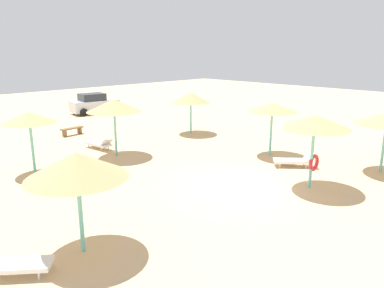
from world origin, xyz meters
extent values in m
plane|color=#D1B284|center=(0.00, 0.00, 0.00)|extent=(80.00, 80.00, 0.00)
cylinder|color=#6BC6BC|center=(5.73, -3.30, 1.15)|extent=(0.12, 0.12, 2.30)
cylinder|color=#6BC6BC|center=(4.55, 1.79, 1.20)|extent=(0.12, 0.12, 2.40)
cone|color=tan|center=(4.55, 1.79, 2.53)|extent=(2.58, 2.58, 0.46)
cylinder|color=#6BC6BC|center=(-1.22, 7.36, 1.21)|extent=(0.12, 0.12, 2.42)
cone|color=tan|center=(-1.22, 7.36, 2.64)|extent=(2.77, 2.77, 0.62)
cylinder|color=#6BC6BC|center=(-7.19, 0.00, 1.12)|extent=(0.12, 0.12, 2.23)
cone|color=tan|center=(-7.19, 0.00, 2.48)|extent=(2.68, 2.68, 0.69)
cylinder|color=#6BC6BC|center=(1.64, -2.01, 1.27)|extent=(0.12, 0.12, 2.54)
cone|color=tan|center=(1.64, -2.01, 2.70)|extent=(2.72, 2.72, 0.54)
torus|color=red|center=(1.86, -2.01, 1.00)|extent=(0.70, 0.15, 0.70)
cylinder|color=#6BC6BC|center=(-5.39, 7.55, 1.20)|extent=(0.12, 0.12, 2.39)
cone|color=tan|center=(-5.39, 7.55, 2.53)|extent=(2.29, 2.29, 0.47)
cylinder|color=#6BC6BC|center=(5.28, 8.43, 1.07)|extent=(0.12, 0.12, 2.13)
cone|color=tan|center=(5.28, 8.43, 2.36)|extent=(2.50, 2.50, 0.65)
cube|color=white|center=(3.62, -0.06, 0.28)|extent=(1.61, 1.70, 0.12)
cube|color=white|center=(4.15, -0.66, 0.51)|extent=(0.80, 0.79, 0.39)
cylinder|color=silver|center=(4.18, -0.37, 0.11)|extent=(0.06, 0.06, 0.22)
cylinder|color=silver|center=(3.85, -0.66, 0.11)|extent=(0.06, 0.06, 0.22)
cylinder|color=silver|center=(3.38, 0.53, 0.11)|extent=(0.06, 0.06, 0.22)
cylinder|color=silver|center=(3.05, 0.24, 0.11)|extent=(0.06, 0.06, 0.22)
cube|color=white|center=(-1.14, 9.28, 0.28)|extent=(0.83, 1.76, 0.12)
cube|color=white|center=(-1.05, 8.48, 0.52)|extent=(0.69, 0.53, 0.43)
cylinder|color=silver|center=(-0.86, 8.71, 0.11)|extent=(0.06, 0.06, 0.22)
cylinder|color=silver|center=(-1.29, 8.66, 0.11)|extent=(0.06, 0.06, 0.22)
cylinder|color=silver|center=(-1.00, 9.90, 0.11)|extent=(0.06, 0.06, 0.22)
cylinder|color=silver|center=(-1.43, 9.85, 0.11)|extent=(0.06, 0.06, 0.22)
cube|color=white|center=(-8.92, 0.13, 0.28)|extent=(1.72, 1.58, 0.12)
cylinder|color=silver|center=(-8.60, -0.43, 0.11)|extent=(0.06, 0.06, 0.22)
cylinder|color=silver|center=(-8.32, -0.09, 0.11)|extent=(0.06, 0.06, 0.22)
cube|color=brown|center=(-0.55, 13.43, 0.45)|extent=(1.53, 0.54, 0.08)
cube|color=brown|center=(-1.09, 13.38, 0.21)|extent=(0.15, 0.37, 0.41)
cube|color=brown|center=(0.00, 13.48, 0.21)|extent=(0.15, 0.37, 0.41)
cube|color=silver|center=(4.95, 19.91, 0.67)|extent=(4.18, 2.20, 0.90)
cube|color=#262D38|center=(4.75, 19.94, 1.42)|extent=(2.18, 1.80, 0.60)
cylinder|color=black|center=(6.40, 20.61, 0.32)|extent=(0.66, 0.30, 0.64)
cylinder|color=black|center=(6.17, 18.87, 0.32)|extent=(0.66, 0.30, 0.64)
cylinder|color=black|center=(3.72, 20.96, 0.32)|extent=(0.66, 0.30, 0.64)
cylinder|color=black|center=(3.50, 19.21, 0.32)|extent=(0.66, 0.30, 0.64)
camera|label=1|loc=(-11.54, -8.62, 5.39)|focal=34.77mm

